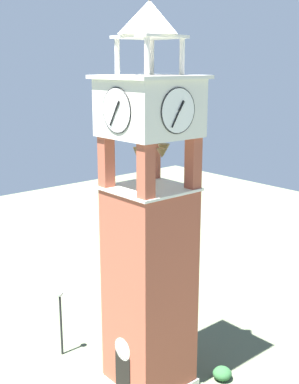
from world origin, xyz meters
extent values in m
plane|color=#5B664C|center=(0.00, 0.00, 0.00)|extent=(80.00, 80.00, 0.00)
cube|color=#9E4C38|center=(0.00, 0.00, 5.00)|extent=(3.32, 3.32, 9.99)
cube|color=silver|center=(0.00, 0.00, 0.17)|extent=(3.52, 3.52, 0.35)
cube|color=black|center=(0.00, -1.68, 1.15)|extent=(1.10, 0.04, 2.20)
cylinder|color=silver|center=(0.00, -1.68, 2.55)|extent=(1.10, 0.04, 1.10)
cube|color=#9E4C38|center=(-1.38, -1.38, 11.20)|extent=(0.56, 0.56, 2.42)
cube|color=#9E4C38|center=(1.38, -1.38, 11.20)|extent=(0.56, 0.56, 2.42)
cube|color=#9E4C38|center=(-1.38, 1.38, 11.20)|extent=(0.56, 0.56, 2.42)
cube|color=#9E4C38|center=(1.38, 1.38, 11.20)|extent=(0.56, 0.56, 2.42)
cube|color=silver|center=(0.00, 0.00, 10.05)|extent=(3.48, 3.48, 0.12)
cone|color=brown|center=(0.74, 0.07, 11.76)|extent=(0.48, 0.48, 0.41)
cone|color=brown|center=(0.13, 0.74, 11.76)|extent=(0.57, 0.57, 0.54)
cone|color=brown|center=(-0.74, 0.11, 11.76)|extent=(0.41, 0.41, 0.37)
cone|color=brown|center=(0.06, -0.74, 11.76)|extent=(0.38, 0.38, 0.52)
cube|color=silver|center=(0.00, 0.00, 13.66)|extent=(3.56, 3.56, 2.49)
cylinder|color=white|center=(0.00, -1.80, 13.66)|extent=(1.89, 0.05, 1.89)
torus|color=black|center=(0.00, -1.80, 13.66)|extent=(1.91, 0.06, 1.91)
cube|color=black|center=(0.13, -1.86, 13.86)|extent=(0.33, 0.03, 0.45)
cube|color=black|center=(-0.20, -1.86, 13.34)|extent=(0.45, 0.03, 0.68)
cylinder|color=white|center=(0.00, 1.80, 13.66)|extent=(1.89, 0.05, 1.89)
torus|color=black|center=(0.00, 1.80, 13.66)|extent=(1.91, 0.06, 1.91)
cube|color=black|center=(0.13, 1.86, 13.86)|extent=(0.33, 0.03, 0.45)
cube|color=black|center=(-0.20, 1.86, 13.34)|extent=(0.45, 0.03, 0.68)
cylinder|color=white|center=(-1.80, 0.00, 13.66)|extent=(0.05, 1.89, 1.89)
torus|color=black|center=(-1.80, 0.00, 13.66)|extent=(0.06, 1.91, 1.91)
cube|color=black|center=(-1.86, 0.13, 13.86)|extent=(0.03, 0.33, 0.45)
cube|color=black|center=(-1.86, -0.20, 13.34)|extent=(0.03, 0.45, 0.68)
cylinder|color=white|center=(1.80, 0.00, 13.66)|extent=(0.05, 1.89, 1.89)
torus|color=black|center=(1.80, 0.00, 13.66)|extent=(0.06, 1.91, 1.91)
cube|color=black|center=(1.86, 0.13, 13.86)|extent=(0.03, 0.33, 0.45)
cube|color=black|center=(1.86, -0.20, 13.34)|extent=(0.03, 0.45, 0.68)
cube|color=silver|center=(0.00, 0.00, 14.98)|extent=(3.92, 3.92, 0.16)
cylinder|color=silver|center=(-0.98, -0.98, 15.82)|extent=(0.22, 0.22, 1.50)
cylinder|color=silver|center=(0.98, -0.98, 15.82)|extent=(0.22, 0.22, 1.50)
cylinder|color=silver|center=(-0.98, 0.98, 15.82)|extent=(0.22, 0.22, 1.50)
cylinder|color=silver|center=(0.98, 0.98, 15.82)|extent=(0.22, 0.22, 1.50)
cube|color=silver|center=(0.00, 0.00, 16.63)|extent=(2.40, 2.40, 0.12)
pyramid|color=silver|center=(0.00, 0.00, 17.39)|extent=(2.40, 2.40, 1.41)
cylinder|color=black|center=(-5.10, -1.96, 1.73)|extent=(0.12, 0.12, 3.45)
sphere|color=silver|center=(-5.10, -1.96, 3.63)|extent=(0.36, 0.36, 0.36)
ellipsoid|color=#28562D|center=(2.19, 2.98, 0.33)|extent=(0.96, 0.96, 0.65)
camera|label=1|loc=(16.64, -14.35, 15.44)|focal=46.76mm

